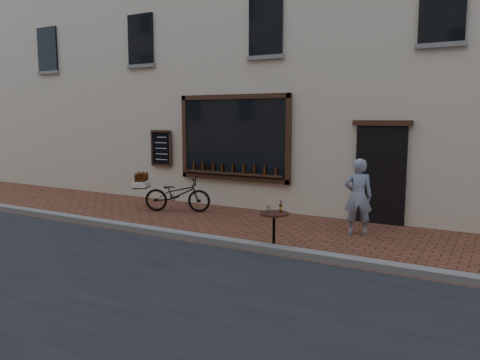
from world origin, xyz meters
The scene contains 6 objects.
ground centered at (0.00, 0.00, 0.00)m, with size 90.00×90.00×0.00m, color brown.
kerb centered at (0.00, 0.20, 0.06)m, with size 90.00×0.25×0.12m, color slate.
shop_building centered at (0.00, 6.50, 5.00)m, with size 28.00×6.20×10.00m.
cargo_bicycle centered at (-2.90, 2.26, 0.45)m, with size 2.00×1.26×0.95m.
bistro_table centered at (0.76, 0.35, 0.49)m, with size 0.53×0.53×0.92m.
pedestrian centered at (1.74, 2.24, 0.78)m, with size 0.57×0.37×1.57m, color gray.
Camera 1 is at (4.30, -7.11, 2.39)m, focal length 35.00 mm.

